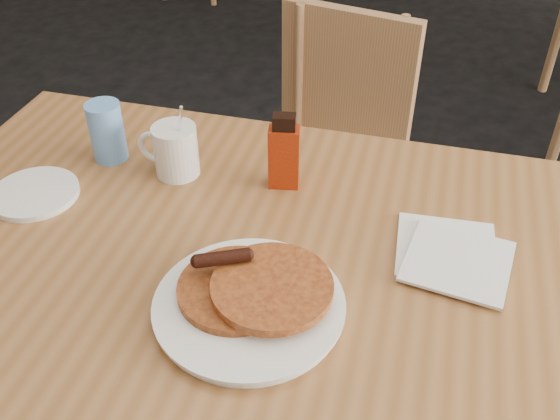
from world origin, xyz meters
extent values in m
cube|color=#945F34|center=(-0.07, -0.02, 0.73)|extent=(1.32, 0.89, 0.04)
cube|color=#A8804F|center=(-0.07, -0.02, 0.71)|extent=(1.36, 0.94, 0.02)
cylinder|color=#A8804F|center=(0.50, 0.33, 0.35)|extent=(0.04, 0.04, 0.71)
cube|color=#A8804F|center=(-0.06, 0.65, 0.42)|extent=(0.46, 0.46, 0.04)
cube|color=#A8804F|center=(-0.06, 0.83, 0.65)|extent=(0.39, 0.11, 0.43)
cylinder|color=#A8804F|center=(-0.22, 0.49, 0.20)|extent=(0.04, 0.04, 0.40)
cylinder|color=#A8804F|center=(0.10, 0.81, 0.20)|extent=(0.04, 0.04, 0.40)
cylinder|color=white|center=(-0.02, -0.14, 0.76)|extent=(0.28, 0.28, 0.02)
cylinder|color=white|center=(-0.02, -0.14, 0.77)|extent=(0.29, 0.29, 0.01)
cylinder|color=#AF5924|center=(-0.04, -0.13, 0.78)|extent=(0.18, 0.18, 0.01)
cylinder|color=#AF5924|center=(0.01, -0.12, 0.79)|extent=(0.19, 0.19, 0.01)
cylinder|color=black|center=(-0.07, -0.10, 0.81)|extent=(0.09, 0.06, 0.02)
cylinder|color=white|center=(-0.27, 0.17, 0.80)|extent=(0.09, 0.09, 0.10)
torus|color=white|center=(-0.32, 0.17, 0.80)|extent=(0.07, 0.01, 0.07)
cylinder|color=black|center=(-0.27, 0.17, 0.84)|extent=(0.08, 0.08, 0.01)
cylinder|color=silver|center=(-0.26, 0.17, 0.84)|extent=(0.04, 0.04, 0.15)
cube|color=maroon|center=(-0.06, 0.19, 0.81)|extent=(0.06, 0.05, 0.13)
cube|color=black|center=(-0.06, 0.19, 0.89)|extent=(0.05, 0.04, 0.03)
cube|color=white|center=(0.26, 0.08, 0.75)|extent=(0.18, 0.18, 0.01)
cube|color=white|center=(0.28, 0.05, 0.76)|extent=(0.19, 0.19, 0.01)
cylinder|color=#6199E4|center=(-0.43, 0.18, 0.81)|extent=(0.07, 0.07, 0.12)
cylinder|color=white|center=(-0.50, 0.02, 0.76)|extent=(0.21, 0.21, 0.01)
camera|label=1|loc=(0.21, -0.76, 1.46)|focal=40.00mm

